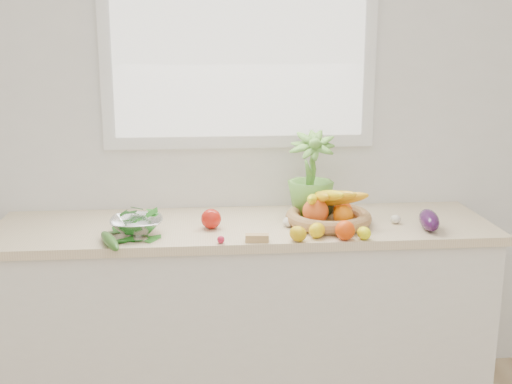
{
  "coord_description": "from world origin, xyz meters",
  "views": [
    {
      "loc": [
        -0.2,
        -0.84,
        1.72
      ],
      "look_at": [
        0.05,
        1.93,
        1.05
      ],
      "focal_mm": 45.0,
      "sensor_mm": 36.0,
      "label": 1
    }
  ],
  "objects": [
    {
      "name": "garlic_a",
      "position": [
        0.24,
        1.85,
        0.92
      ],
      "size": [
        0.07,
        0.07,
        0.05
      ],
      "primitive_type": "ellipsoid",
      "rotation": [
        0.0,
        0.0,
        -0.41
      ],
      "color": "white",
      "rests_on": "countertop"
    },
    {
      "name": "countertop",
      "position": [
        0.0,
        1.95,
        0.88
      ],
      "size": [
        2.24,
        0.62,
        0.04
      ],
      "primitive_type": "cube",
      "color": "beige",
      "rests_on": "counter_cabinet"
    },
    {
      "name": "lemon_a",
      "position": [
        0.2,
        1.67,
        0.93
      ],
      "size": [
        0.1,
        0.1,
        0.06
      ],
      "primitive_type": "ellipsoid",
      "rotation": [
        0.0,
        0.0,
        0.56
      ],
      "color": "gold",
      "rests_on": "countertop"
    },
    {
      "name": "apple",
      "position": [
        -0.15,
        1.88,
        0.94
      ],
      "size": [
        0.12,
        0.12,
        0.09
      ],
      "primitive_type": "sphere",
      "rotation": [
        0.0,
        0.0,
        -0.4
      ],
      "color": "red",
      "rests_on": "countertop"
    },
    {
      "name": "lemon_c",
      "position": [
        0.48,
        1.67,
        0.93
      ],
      "size": [
        0.07,
        0.08,
        0.05
      ],
      "primitive_type": "ellipsoid",
      "rotation": [
        0.0,
        0.0,
        0.33
      ],
      "color": "#F5F50D",
      "rests_on": "countertop"
    },
    {
      "name": "radish",
      "position": [
        -0.12,
        1.67,
        0.92
      ],
      "size": [
        0.04,
        0.04,
        0.03
      ],
      "primitive_type": "sphere",
      "rotation": [
        0.0,
        0.0,
        -0.37
      ],
      "color": "red",
      "rests_on": "countertop"
    },
    {
      "name": "colander_with_spinach",
      "position": [
        -0.47,
        1.82,
        0.96
      ],
      "size": [
        0.23,
        0.23,
        0.12
      ],
      "color": "silver",
      "rests_on": "countertop"
    },
    {
      "name": "garlic_c",
      "position": [
        0.68,
        1.89,
        0.92
      ],
      "size": [
        0.06,
        0.06,
        0.04
      ],
      "primitive_type": "ellipsoid",
      "rotation": [
        0.0,
        0.0,
        -0.23
      ],
      "color": "white",
      "rests_on": "countertop"
    },
    {
      "name": "ginger",
      "position": [
        0.03,
        1.68,
        0.92
      ],
      "size": [
        0.1,
        0.05,
        0.03
      ],
      "primitive_type": "cube",
      "rotation": [
        0.0,
        0.0,
        -0.07
      ],
      "color": "tan",
      "rests_on": "countertop"
    },
    {
      "name": "fruit_basket",
      "position": [
        0.37,
        1.9,
        0.95
      ],
      "size": [
        0.5,
        0.5,
        0.19
      ],
      "color": "tan",
      "rests_on": "countertop"
    },
    {
      "name": "window_frame",
      "position": [
        0.0,
        2.23,
        1.75
      ],
      "size": [
        1.3,
        0.03,
        1.1
      ],
      "primitive_type": "cube",
      "color": "white",
      "rests_on": "back_wall"
    },
    {
      "name": "eggplant",
      "position": [
        0.8,
        1.79,
        0.94
      ],
      "size": [
        0.11,
        0.22,
        0.08
      ],
      "primitive_type": "ellipsoid",
      "rotation": [
        0.0,
        0.0,
        -0.15
      ],
      "color": "#310F39",
      "rests_on": "countertop"
    },
    {
      "name": "cucumber",
      "position": [
        -0.57,
        1.67,
        0.92
      ],
      "size": [
        0.13,
        0.25,
        0.05
      ],
      "primitive_type": "ellipsoid",
      "rotation": [
        0.0,
        0.0,
        0.36
      ],
      "color": "#235318",
      "rests_on": "countertop"
    },
    {
      "name": "garlic_b",
      "position": [
        0.19,
        1.88,
        0.92
      ],
      "size": [
        0.07,
        0.07,
        0.04
      ],
      "primitive_type": "ellipsoid",
      "rotation": [
        0.0,
        0.0,
        0.32
      ],
      "color": "white",
      "rests_on": "countertop"
    },
    {
      "name": "orange_loose",
      "position": [
        0.4,
        1.67,
        0.94
      ],
      "size": [
        0.11,
        0.11,
        0.08
      ],
      "primitive_type": "sphere",
      "rotation": [
        0.0,
        0.0,
        0.42
      ],
      "color": "#E34107",
      "rests_on": "countertop"
    },
    {
      "name": "window_pane",
      "position": [
        0.0,
        2.21,
        1.75
      ],
      "size": [
        1.18,
        0.01,
        0.98
      ],
      "primitive_type": "cube",
      "color": "white",
      "rests_on": "window_frame"
    },
    {
      "name": "counter_cabinet",
      "position": [
        0.0,
        1.95,
        0.43
      ],
      "size": [
        2.2,
        0.58,
        0.86
      ],
      "primitive_type": "cube",
      "color": "silver",
      "rests_on": "ground"
    },
    {
      "name": "back_wall",
      "position": [
        0.0,
        2.25,
        1.35
      ],
      "size": [
        4.5,
        0.02,
        2.7
      ],
      "primitive_type": "cube",
      "color": "white",
      "rests_on": "ground"
    },
    {
      "name": "lemon_b",
      "position": [
        0.29,
        1.71,
        0.93
      ],
      "size": [
        0.1,
        0.1,
        0.06
      ],
      "primitive_type": "ellipsoid",
      "rotation": [
        0.0,
        0.0,
        -0.66
      ],
      "color": "yellow",
      "rests_on": "countertop"
    },
    {
      "name": "potted_herb",
      "position": [
        0.31,
        2.02,
        1.11
      ],
      "size": [
        0.25,
        0.25,
        0.38
      ],
      "primitive_type": "imported",
      "rotation": [
        0.0,
        0.0,
        -0.17
      ],
      "color": "#5E9D39",
      "rests_on": "countertop"
    }
  ]
}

